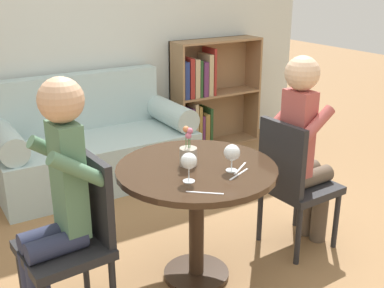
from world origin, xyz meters
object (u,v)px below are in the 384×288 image
couch (94,147)px  wine_glass_right (232,153)px  person_right (304,147)px  chair_left (76,234)px  flower_vase (188,154)px  bookshelf_right (204,97)px  chair_right (293,180)px  person_left (56,199)px  wine_glass_left (189,162)px

couch → wine_glass_right: bearing=-85.9°
couch → person_right: bearing=-65.3°
chair_left → flower_vase: size_ratio=3.94×
wine_glass_right → couch: bearing=94.1°
couch → person_right: 1.95m
bookshelf_right → chair_right: bearing=-106.9°
chair_right → flower_vase: size_ratio=3.94×
person_left → flower_vase: bearing=87.2°
couch → person_left: (-0.79, -1.67, 0.41)m
person_left → wine_glass_right: person_left is taller
chair_left → wine_glass_left: bearing=67.5°
flower_vase → person_left: bearing=-178.7°
person_right → chair_right: bearing=92.0°
person_left → wine_glass_right: (0.93, -0.18, 0.11)m
chair_right → wine_glass_right: (-0.58, -0.11, 0.34)m
chair_left → flower_vase: flower_vase is taller
couch → bookshelf_right: bookshelf_right is taller
chair_right → wine_glass_right: 0.68m
couch → flower_vase: (-0.03, -1.65, 0.49)m
wine_glass_left → person_left: bearing=164.6°
bookshelf_right → person_right: bearing=-104.7°
flower_vase → chair_right: bearing=-6.6°
wine_glass_right → flower_vase: flower_vase is taller
chair_left → person_right: bearing=83.2°
chair_left → person_left: person_left is taller
couch → chair_right: size_ratio=1.87×
person_right → chair_left: bearing=84.6°
person_left → flower_vase: (0.77, 0.02, 0.08)m
chair_left → wine_glass_right: 0.93m
chair_right → person_left: bearing=84.7°
bookshelf_right → wine_glass_right: (-1.19, -2.11, 0.30)m
chair_left → wine_glass_right: chair_left is taller
wine_glass_left → person_right: bearing=7.2°
bookshelf_right → wine_glass_right: bearing=-119.3°
couch → person_left: 1.90m
chair_right → wine_glass_right: size_ratio=5.88×
person_left → wine_glass_left: 0.69m
couch → person_left: size_ratio=1.28×
flower_vase → wine_glass_left: bearing=-120.5°
flower_vase → person_right: bearing=-5.4°
chair_left → person_right: person_right is taller
couch → wine_glass_right: (0.13, -1.85, 0.52)m
bookshelf_right → person_left: (-2.12, -1.94, 0.18)m
person_right → wine_glass_left: bearing=94.4°
person_right → wine_glass_left: (-0.94, -0.12, 0.14)m
couch → flower_vase: 1.72m
chair_right → bookshelf_right: bearing=-19.7°
person_right → flower_vase: 0.83m
chair_left → couch: bearing=152.7°
chair_left → flower_vase: 0.75m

